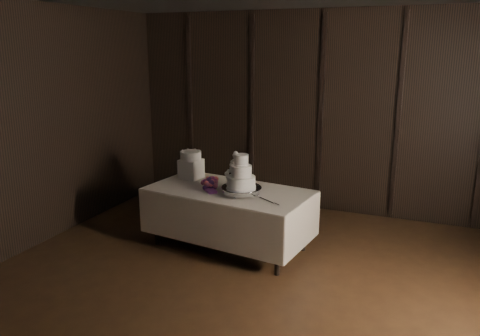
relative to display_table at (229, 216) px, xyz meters
name	(u,v)px	position (x,y,z in m)	size (l,w,h in m)	color
room	(226,167)	(0.69, -1.62, 1.08)	(6.08, 7.08, 3.08)	black
display_table	(229,216)	(0.00, 0.00, 0.00)	(2.11, 1.29, 0.76)	beige
cake_stand	(241,191)	(0.22, -0.12, 0.39)	(0.48, 0.48, 0.09)	silver
wedding_cake	(239,174)	(0.19, -0.13, 0.59)	(0.38, 0.33, 0.40)	white
bouquet	(211,184)	(-0.22, -0.05, 0.41)	(0.30, 0.40, 0.19)	#B44C77
box_pedestal	(191,169)	(-0.69, 0.31, 0.47)	(0.26, 0.26, 0.25)	white
small_cake	(191,155)	(-0.69, 0.31, 0.65)	(0.28, 0.28, 0.11)	white
cake_knife	(266,200)	(0.57, -0.23, 0.35)	(0.37, 0.02, 0.01)	silver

